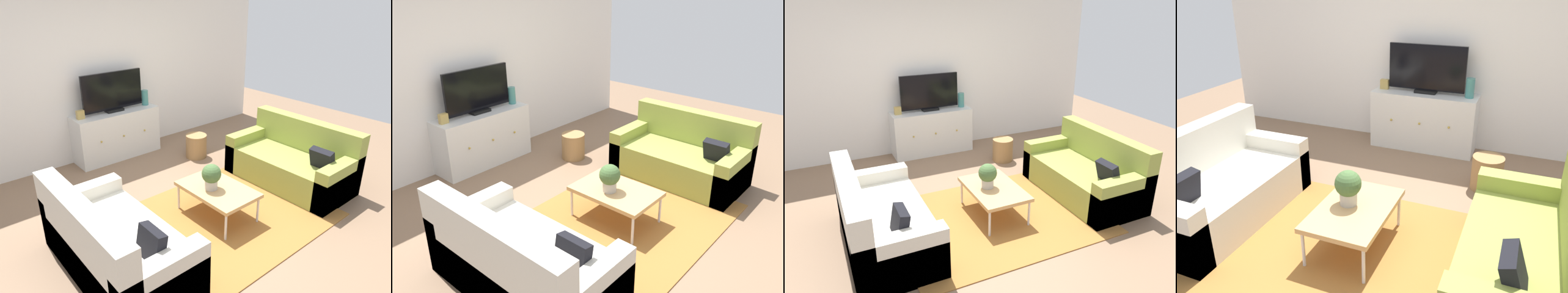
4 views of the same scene
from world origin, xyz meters
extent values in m
plane|color=#84664C|center=(0.00, 0.00, 0.00)|extent=(10.00, 10.00, 0.00)
cube|color=white|center=(0.00, 2.55, 1.35)|extent=(6.40, 0.12, 2.70)
cube|color=#9E662D|center=(0.00, -0.15, 0.01)|extent=(2.50, 1.90, 0.01)
cube|color=beige|center=(-1.35, -0.10, 0.21)|extent=(0.88, 1.68, 0.43)
cube|color=beige|center=(-1.69, -0.10, 0.43)|extent=(0.20, 1.68, 0.87)
cube|color=beige|center=(-1.35, 0.65, 0.29)|extent=(0.88, 0.18, 0.58)
cube|color=black|center=(-1.30, -0.61, 0.55)|extent=(0.16, 0.30, 0.31)
cube|color=olive|center=(1.35, -0.10, 0.21)|extent=(0.88, 1.68, 0.43)
cube|color=olive|center=(1.69, -0.10, 0.43)|extent=(0.20, 1.68, 0.87)
cube|color=olive|center=(1.35, 0.65, 0.29)|extent=(0.88, 0.18, 0.58)
cube|color=olive|center=(1.35, -0.85, 0.29)|extent=(0.88, 0.18, 0.58)
cube|color=black|center=(1.30, -0.61, 0.55)|extent=(0.19, 0.30, 0.32)
cube|color=tan|center=(0.00, -0.06, 0.36)|extent=(0.60, 0.91, 0.04)
cylinder|color=silver|center=(-0.26, -0.47, 0.17)|extent=(0.03, 0.03, 0.34)
cylinder|color=silver|center=(0.26, -0.47, 0.17)|extent=(0.03, 0.03, 0.34)
cylinder|color=silver|center=(-0.26, 0.36, 0.17)|extent=(0.03, 0.03, 0.34)
cylinder|color=silver|center=(0.26, 0.36, 0.17)|extent=(0.03, 0.03, 0.34)
cylinder|color=#B7B2A8|center=(-0.07, -0.02, 0.44)|extent=(0.15, 0.15, 0.11)
sphere|color=#426033|center=(-0.07, -0.02, 0.58)|extent=(0.23, 0.23, 0.23)
cube|color=silver|center=(-0.04, 2.27, 0.38)|extent=(1.38, 0.44, 0.77)
sphere|color=#B79338|center=(-0.42, 2.04, 0.42)|extent=(0.03, 0.03, 0.03)
sphere|color=#B79338|center=(-0.04, 2.04, 0.42)|extent=(0.03, 0.03, 0.03)
sphere|color=#B79338|center=(0.35, 2.04, 0.42)|extent=(0.03, 0.03, 0.03)
cube|color=black|center=(-0.04, 2.29, 0.79)|extent=(0.28, 0.16, 0.04)
cube|color=black|center=(-0.04, 2.29, 1.10)|extent=(1.00, 0.04, 0.58)
cylinder|color=teal|center=(0.53, 2.27, 0.89)|extent=(0.11, 0.11, 0.25)
cube|color=tan|center=(-0.61, 2.27, 0.83)|extent=(0.11, 0.07, 0.13)
cylinder|color=#9E7547|center=(0.92, 1.41, 0.19)|extent=(0.34, 0.34, 0.38)
camera|label=1|loc=(-2.64, -2.77, 2.53)|focal=33.60mm
camera|label=2|loc=(-3.15, -2.35, 2.58)|focal=37.34mm
camera|label=3|loc=(-1.90, -3.72, 2.56)|focal=34.36mm
camera|label=4|loc=(1.22, -2.65, 2.18)|focal=36.41mm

